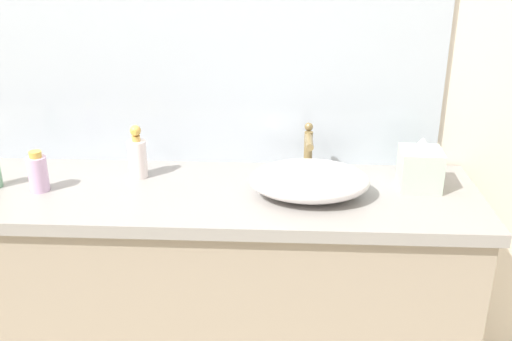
{
  "coord_description": "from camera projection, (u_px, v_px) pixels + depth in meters",
  "views": [
    {
      "loc": [
        0.36,
        -1.26,
        1.66
      ],
      "look_at": [
        0.27,
        0.42,
        0.97
      ],
      "focal_mm": 41.46,
      "sensor_mm": 36.0,
      "label": 1
    }
  ],
  "objects": [
    {
      "name": "bathroom_wall_rear",
      "position": [
        179.0,
        43.0,
        1.99
      ],
      "size": [
        6.0,
        0.06,
        2.6
      ],
      "primitive_type": "cube",
      "color": "silver",
      "rests_on": "ground"
    },
    {
      "name": "vanity_counter",
      "position": [
        209.0,
        307.0,
        2.04
      ],
      "size": [
        1.74,
        0.51,
        0.89
      ],
      "color": "gray",
      "rests_on": "ground"
    },
    {
      "name": "wall_mirror_panel",
      "position": [
        210.0,
        25.0,
        1.93
      ],
      "size": [
        1.55,
        0.01,
        0.95
      ],
      "primitive_type": "cube",
      "color": "#B2BCC6",
      "rests_on": "vanity_counter"
    },
    {
      "name": "sink_basin",
      "position": [
        309.0,
        180.0,
        1.81
      ],
      "size": [
        0.37,
        0.27,
        0.1
      ],
      "primitive_type": "ellipsoid",
      "color": "white",
      "rests_on": "vanity_counter"
    },
    {
      "name": "faucet",
      "position": [
        308.0,
        147.0,
        1.93
      ],
      "size": [
        0.03,
        0.15,
        0.18
      ],
      "color": "olive",
      "rests_on": "vanity_counter"
    },
    {
      "name": "soap_dispenser",
      "position": [
        137.0,
        156.0,
        1.95
      ],
      "size": [
        0.06,
        0.06,
        0.18
      ],
      "color": "white",
      "rests_on": "vanity_counter"
    },
    {
      "name": "lotion_bottle",
      "position": [
        38.0,
        173.0,
        1.85
      ],
      "size": [
        0.06,
        0.06,
        0.13
      ],
      "color": "#D0ABD2",
      "rests_on": "vanity_counter"
    },
    {
      "name": "tissue_box",
      "position": [
        420.0,
        167.0,
        1.87
      ],
      "size": [
        0.13,
        0.13,
        0.17
      ],
      "color": "#B7D1B5",
      "rests_on": "vanity_counter"
    }
  ]
}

